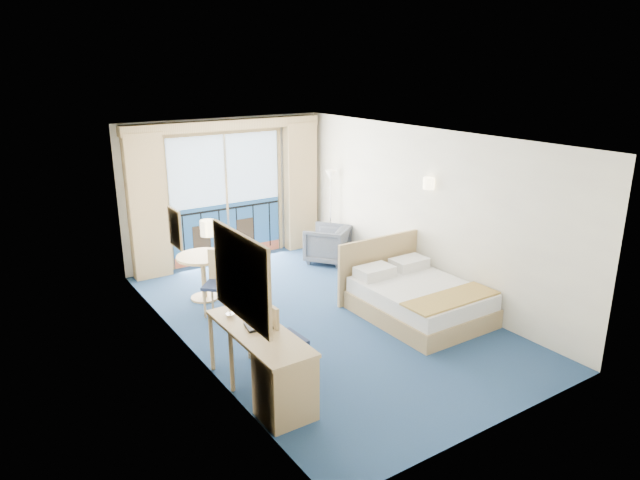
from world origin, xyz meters
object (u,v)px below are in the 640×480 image
at_px(round_table, 203,266).
at_px(floor_lamp, 331,191).
at_px(table_chair_b, 220,278).
at_px(table_chair_a, 234,261).
at_px(desk_chair, 277,336).
at_px(nightstand, 391,268).
at_px(armchair, 328,244).
at_px(desk, 279,376).
at_px(bed, 417,298).

bearing_deg(round_table, floor_lamp, 14.26).
bearing_deg(table_chair_b, floor_lamp, 67.15).
bearing_deg(round_table, table_chair_a, -27.98).
xyz_separation_m(desk_chair, table_chair_b, (0.25, 2.22, -0.05)).
distance_m(round_table, table_chair_b, 0.62).
xyz_separation_m(round_table, table_chair_a, (0.43, -0.23, 0.06)).
bearing_deg(floor_lamp, nightstand, -91.81).
distance_m(armchair, floor_lamp, 1.04).
xyz_separation_m(desk, table_chair_a, (0.96, 3.17, 0.18)).
xyz_separation_m(desk_chair, round_table, (0.24, 2.83, -0.03)).
height_order(armchair, round_table, round_table).
bearing_deg(nightstand, table_chair_b, 169.38).
bearing_deg(table_chair_a, nightstand, -153.27).
relative_size(desk, table_chair_b, 1.74).
bearing_deg(table_chair_b, table_chair_a, 85.43).
bearing_deg(bed, armchair, 84.73).
xyz_separation_m(bed, round_table, (-2.41, 2.38, 0.27)).
bearing_deg(desk_chair, table_chair_a, -16.67).
relative_size(armchair, desk_chair, 0.73).
xyz_separation_m(armchair, table_chair_b, (-2.65, -1.01, 0.20)).
distance_m(desk, round_table, 3.44).
bearing_deg(table_chair_b, desk_chair, -54.16).
height_order(desk_chair, round_table, desk_chair).
height_order(armchair, floor_lamp, floor_lamp).
relative_size(floor_lamp, desk, 1.00).
distance_m(floor_lamp, desk, 5.51).
bearing_deg(armchair, floor_lamp, -167.74).
distance_m(bed, desk, 3.12).
bearing_deg(desk_chair, armchair, -44.34).
distance_m(armchair, round_table, 2.70).
distance_m(bed, table_chair_b, 2.98).
distance_m(floor_lamp, round_table, 3.17).
height_order(desk_chair, table_chair_a, table_chair_a).
relative_size(bed, nightstand, 3.28).
height_order(floor_lamp, table_chair_b, floor_lamp).
bearing_deg(nightstand, round_table, 158.36).
bearing_deg(floor_lamp, round_table, -165.74).
bearing_deg(desk_chair, bed, -82.49).
xyz_separation_m(bed, table_chair_a, (-1.98, 2.15, 0.33)).
bearing_deg(desk_chair, table_chair_b, -8.82).
bearing_deg(round_table, table_chair_b, -88.51).
bearing_deg(armchair, table_chair_a, -21.27).
bearing_deg(bed, desk_chair, -170.16).
bearing_deg(table_chair_b, nightstand, 31.70).
relative_size(floor_lamp, table_chair_a, 1.53).
bearing_deg(table_chair_a, table_chair_b, 90.32).
distance_m(bed, round_table, 3.40).
bearing_deg(desk, table_chair_a, 73.16).
xyz_separation_m(bed, desk_chair, (-2.65, -0.46, 0.30)).
bearing_deg(round_table, armchair, 8.32).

